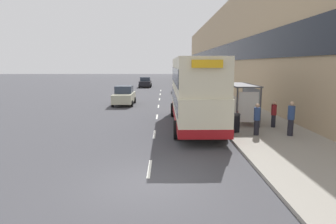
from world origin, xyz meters
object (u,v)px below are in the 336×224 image
(double_decker_bus_near, at_px, (195,91))
(pedestrian_2, at_px, (274,114))
(car_1, at_px, (124,96))
(pedestrian_1, at_px, (291,118))
(litter_bin, at_px, (235,123))
(pedestrian_at_shelter, at_px, (257,119))
(car_0, at_px, (180,86))
(bus_shelter, at_px, (245,96))
(car_2, at_px, (145,82))

(double_decker_bus_near, height_order, pedestrian_2, double_decker_bus_near)
(car_1, distance_m, pedestrian_1, 17.10)
(pedestrian_1, xyz_separation_m, pedestrian_2, (-0.14, 2.16, -0.13))
(double_decker_bus_near, relative_size, car_1, 2.44)
(pedestrian_2, height_order, litter_bin, pedestrian_2)
(car_1, height_order, pedestrian_at_shelter, pedestrian_at_shelter)
(car_0, bearing_deg, bus_shelter, -82.33)
(double_decker_bus_near, distance_m, car_1, 11.81)
(litter_bin, bearing_deg, pedestrian_at_shelter, -36.61)
(car_2, bearing_deg, litter_bin, 101.80)
(car_0, bearing_deg, car_2, 120.45)
(pedestrian_at_shelter, height_order, pedestrian_1, pedestrian_1)
(car_0, relative_size, car_2, 1.01)
(car_2, bearing_deg, car_1, 88.37)
(car_0, height_order, litter_bin, car_0)
(pedestrian_1, distance_m, pedestrian_2, 2.17)
(pedestrian_at_shelter, bearing_deg, car_0, 96.15)
(car_2, height_order, pedestrian_1, pedestrian_1)
(pedestrian_2, relative_size, litter_bin, 1.51)
(bus_shelter, relative_size, pedestrian_at_shelter, 2.45)
(pedestrian_2, xyz_separation_m, litter_bin, (-2.63, -1.27, -0.28))
(double_decker_bus_near, xyz_separation_m, pedestrian_1, (4.84, -3.19, -1.20))
(double_decker_bus_near, xyz_separation_m, pedestrian_2, (4.70, -1.03, -1.34))
(car_0, relative_size, pedestrian_2, 2.73)
(bus_shelter, relative_size, car_1, 0.95)
(car_0, xyz_separation_m, car_1, (-6.06, -13.07, 0.01))
(car_2, relative_size, pedestrian_at_shelter, 2.48)
(car_0, distance_m, pedestrian_2, 24.69)
(car_2, distance_m, pedestrian_2, 34.95)
(pedestrian_at_shelter, bearing_deg, car_2, 103.09)
(car_2, xyz_separation_m, pedestrian_at_shelter, (8.26, -35.52, 0.17))
(double_decker_bus_near, xyz_separation_m, car_0, (0.23, 23.26, -1.40))
(pedestrian_at_shelter, relative_size, litter_bin, 1.64)
(pedestrian_1, bearing_deg, double_decker_bus_near, 146.63)
(pedestrian_2, bearing_deg, car_2, 106.45)
(bus_shelter, bearing_deg, litter_bin, -113.74)
(bus_shelter, height_order, car_1, bus_shelter)
(car_1, relative_size, pedestrian_2, 2.80)
(car_1, relative_size, pedestrian_1, 2.41)
(bus_shelter, relative_size, litter_bin, 4.00)
(car_0, xyz_separation_m, pedestrian_1, (4.61, -26.44, 0.19))
(pedestrian_1, bearing_deg, bus_shelter, 112.78)
(car_0, height_order, car_1, car_1)
(pedestrian_1, bearing_deg, litter_bin, 162.16)
(bus_shelter, relative_size, car_2, 0.99)
(double_decker_bus_near, bearing_deg, litter_bin, -47.91)
(bus_shelter, bearing_deg, pedestrian_2, -47.02)
(bus_shelter, bearing_deg, double_decker_bus_near, -171.69)
(bus_shelter, relative_size, double_decker_bus_near, 0.39)
(bus_shelter, height_order, double_decker_bus_near, double_decker_bus_near)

